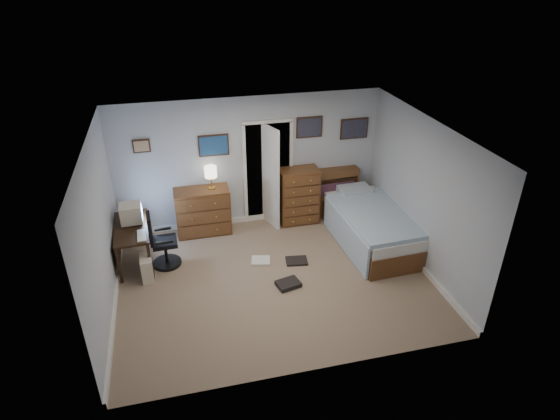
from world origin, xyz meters
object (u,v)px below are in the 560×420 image
object	(u,v)px
computer_desk	(127,236)
bed	(372,226)
tall_dresser	(298,196)
office_chair	(162,246)
low_dresser	(203,211)

from	to	relation	value
computer_desk	bed	distance (m)	4.29
computer_desk	bed	world-z (taller)	bed
tall_dresser	bed	size ratio (longest dim) A/B	0.49
tall_dresser	bed	distance (m)	1.54
computer_desk	tall_dresser	bearing A→B (deg)	10.02
office_chair	bed	size ratio (longest dim) A/B	0.43
bed	computer_desk	bearing A→B (deg)	172.34
office_chair	low_dresser	xyz separation A→B (m)	(0.78, 0.95, 0.07)
computer_desk	bed	size ratio (longest dim) A/B	0.54
low_dresser	tall_dresser	world-z (taller)	tall_dresser
low_dresser	bed	distance (m)	3.14
office_chair	bed	distance (m)	3.73
computer_desk	low_dresser	size ratio (longest dim) A/B	1.21
low_dresser	office_chair	bearing A→B (deg)	-129.69
office_chair	tall_dresser	bearing A→B (deg)	16.71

